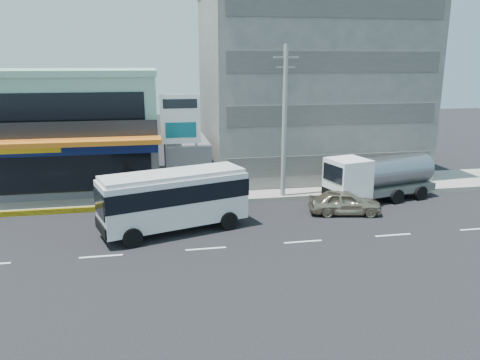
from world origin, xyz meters
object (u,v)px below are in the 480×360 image
concrete_building (307,86)px  billboard (181,125)px  shop_building (73,132)px  utility_pole_near (284,123)px  satellite_dish (187,141)px  sedan (345,202)px  minibus (174,196)px  motorcycle_rider (123,202)px  tanker_truck (377,177)px

concrete_building → billboard: 12.17m
shop_building → billboard: 8.92m
utility_pole_near → satellite_dish: bearing=149.0°
shop_building → sedan: bearing=-30.9°
satellite_dish → minibus: size_ratio=0.18×
satellite_dish → sedan: (8.87, -7.15, -2.85)m
concrete_building → billboard: bearing=-151.1°
sedan → utility_pole_near: bearing=50.0°
utility_pole_near → motorcycle_rider: utility_pole_near is taller
utility_pole_near → motorcycle_rider: bearing=-174.7°
billboard → tanker_truck: bearing=-14.1°
billboard → tanker_truck: billboard is taller
concrete_building → satellite_dish: (-10.00, -4.00, -3.42)m
shop_building → utility_pole_near: (14.00, -6.55, 1.15)m
shop_building → utility_pole_near: utility_pole_near is taller
billboard → concrete_building: bearing=28.9°
minibus → tanker_truck: bearing=13.7°
concrete_building → sedan: size_ratio=3.73×
concrete_building → minibus: bearing=-133.0°
shop_building → concrete_building: (18.00, 1.05, 3.00)m
satellite_dish → shop_building: bearing=159.8°
shop_building → utility_pole_near: bearing=-25.1°
concrete_building → utility_pole_near: bearing=-117.8°
sedan → tanker_truck: (3.12, 2.22, 0.89)m
shop_building → utility_pole_near: size_ratio=1.24×
satellite_dish → tanker_truck: satellite_dish is taller
sedan → shop_building: bearing=70.1°
shop_building → motorcycle_rider: bearing=-63.5°
shop_building → satellite_dish: size_ratio=8.27×
shop_building → tanker_truck: (19.99, -7.87, -2.38)m
minibus → sedan: 10.36m
shop_building → sedan: size_ratio=2.89×
concrete_building → satellite_dish: size_ratio=10.67×
billboard → satellite_dish: bearing=74.5°
concrete_building → utility_pole_near: (-4.00, -7.60, -1.85)m
satellite_dish → billboard: size_ratio=0.22×
sedan → minibus: bearing=106.7°
billboard → utility_pole_near: (6.50, -1.80, 0.22)m
utility_pole_near → concrete_building: bearing=62.2°
concrete_building → utility_pole_near: 8.79m
satellite_dish → sedan: satellite_dish is taller
motorcycle_rider → concrete_building: bearing=30.9°
shop_building → minibus: 13.11m
concrete_building → utility_pole_near: size_ratio=1.60×
satellite_dish → billboard: billboard is taller
utility_pole_near → motorcycle_rider: 11.23m
satellite_dish → tanker_truck: size_ratio=0.19×
shop_building → tanker_truck: bearing=-21.5°
sedan → tanker_truck: size_ratio=0.54×
shop_building → satellite_dish: (8.00, -2.95, -0.42)m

